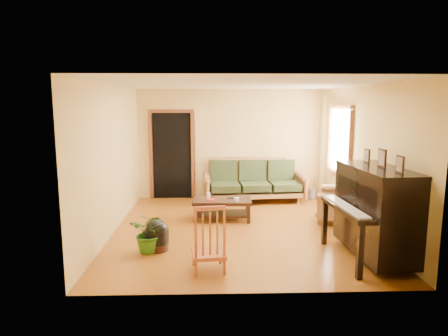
{
  "coord_description": "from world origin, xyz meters",
  "views": [
    {
      "loc": [
        -0.5,
        -7.01,
        2.28
      ],
      "look_at": [
        -0.28,
        0.2,
        1.1
      ],
      "focal_mm": 32.0,
      "sensor_mm": 36.0,
      "label": 1
    }
  ],
  "objects_px": {
    "sofa": "(255,180)",
    "coffee_table": "(222,209)",
    "footstool": "(156,239)",
    "potted_plant": "(150,232)",
    "red_chair": "(208,237)",
    "piano": "(375,214)",
    "ceramic_crock": "(312,193)",
    "armchair": "(338,198)"
  },
  "relations": [
    {
      "from": "piano",
      "to": "ceramic_crock",
      "type": "xyz_separation_m",
      "value": [
        0.04,
        3.76,
        -0.56
      ]
    },
    {
      "from": "red_chair",
      "to": "coffee_table",
      "type": "bearing_deg",
      "value": 76.59
    },
    {
      "from": "potted_plant",
      "to": "footstool",
      "type": "bearing_deg",
      "value": 46.79
    },
    {
      "from": "coffee_table",
      "to": "armchair",
      "type": "distance_m",
      "value": 2.27
    },
    {
      "from": "sofa",
      "to": "red_chair",
      "type": "xyz_separation_m",
      "value": [
        -1.04,
        -3.86,
        -0.02
      ]
    },
    {
      "from": "sofa",
      "to": "red_chair",
      "type": "distance_m",
      "value": 4.0
    },
    {
      "from": "red_chair",
      "to": "footstool",
      "type": "bearing_deg",
      "value": 128.94
    },
    {
      "from": "armchair",
      "to": "ceramic_crock",
      "type": "height_order",
      "value": "armchair"
    },
    {
      "from": "piano",
      "to": "potted_plant",
      "type": "relative_size",
      "value": 2.43
    },
    {
      "from": "ceramic_crock",
      "to": "coffee_table",
      "type": "bearing_deg",
      "value": -142.5
    },
    {
      "from": "footstool",
      "to": "red_chair",
      "type": "distance_m",
      "value": 1.17
    },
    {
      "from": "coffee_table",
      "to": "potted_plant",
      "type": "relative_size",
      "value": 1.79
    },
    {
      "from": "piano",
      "to": "red_chair",
      "type": "xyz_separation_m",
      "value": [
        -2.43,
        -0.34,
        -0.21
      ]
    },
    {
      "from": "sofa",
      "to": "potted_plant",
      "type": "bearing_deg",
      "value": -125.51
    },
    {
      "from": "sofa",
      "to": "footstool",
      "type": "distance_m",
      "value": 3.61
    },
    {
      "from": "armchair",
      "to": "piano",
      "type": "bearing_deg",
      "value": -71.97
    },
    {
      "from": "coffee_table",
      "to": "piano",
      "type": "height_order",
      "value": "piano"
    },
    {
      "from": "red_chair",
      "to": "potted_plant",
      "type": "distance_m",
      "value": 1.15
    },
    {
      "from": "sofa",
      "to": "footstool",
      "type": "height_order",
      "value": "sofa"
    },
    {
      "from": "sofa",
      "to": "coffee_table",
      "type": "bearing_deg",
      "value": -122.38
    },
    {
      "from": "coffee_table",
      "to": "ceramic_crock",
      "type": "bearing_deg",
      "value": 37.5
    },
    {
      "from": "sofa",
      "to": "ceramic_crock",
      "type": "relative_size",
      "value": 9.54
    },
    {
      "from": "coffee_table",
      "to": "red_chair",
      "type": "xyz_separation_m",
      "value": [
        -0.25,
        -2.39,
        0.27
      ]
    },
    {
      "from": "piano",
      "to": "footstool",
      "type": "distance_m",
      "value": 3.32
    },
    {
      "from": "red_chair",
      "to": "ceramic_crock",
      "type": "bearing_deg",
      "value": 51.39
    },
    {
      "from": "coffee_table",
      "to": "ceramic_crock",
      "type": "height_order",
      "value": "coffee_table"
    },
    {
      "from": "armchair",
      "to": "piano",
      "type": "height_order",
      "value": "piano"
    },
    {
      "from": "piano",
      "to": "coffee_table",
      "type": "bearing_deg",
      "value": 132.86
    },
    {
      "from": "potted_plant",
      "to": "sofa",
      "type": "bearing_deg",
      "value": 58.41
    },
    {
      "from": "ceramic_crock",
      "to": "potted_plant",
      "type": "relative_size",
      "value": 0.38
    },
    {
      "from": "potted_plant",
      "to": "red_chair",
      "type": "bearing_deg",
      "value": -37.44
    },
    {
      "from": "sofa",
      "to": "ceramic_crock",
      "type": "distance_m",
      "value": 1.5
    },
    {
      "from": "footstool",
      "to": "potted_plant",
      "type": "distance_m",
      "value": 0.18
    },
    {
      "from": "footstool",
      "to": "red_chair",
      "type": "bearing_deg",
      "value": -43.57
    },
    {
      "from": "sofa",
      "to": "footstool",
      "type": "relative_size",
      "value": 5.98
    },
    {
      "from": "sofa",
      "to": "armchair",
      "type": "bearing_deg",
      "value": -51.94
    },
    {
      "from": "sofa",
      "to": "potted_plant",
      "type": "relative_size",
      "value": 3.64
    },
    {
      "from": "coffee_table",
      "to": "footstool",
      "type": "height_order",
      "value": "coffee_table"
    },
    {
      "from": "footstool",
      "to": "sofa",
      "type": "bearing_deg",
      "value": 58.8
    },
    {
      "from": "coffee_table",
      "to": "piano",
      "type": "xyz_separation_m",
      "value": [
        2.18,
        -2.05,
        0.48
      ]
    },
    {
      "from": "footstool",
      "to": "ceramic_crock",
      "type": "distance_m",
      "value": 4.67
    },
    {
      "from": "footstool",
      "to": "potted_plant",
      "type": "xyz_separation_m",
      "value": [
        -0.08,
        -0.09,
        0.13
      ]
    }
  ]
}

